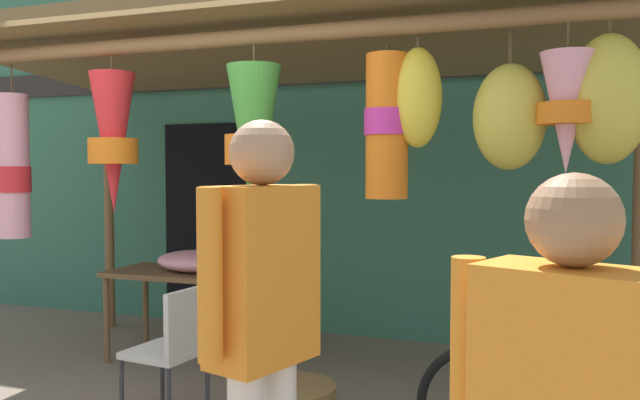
{
  "coord_description": "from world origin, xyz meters",
  "views": [
    {
      "loc": [
        2.07,
        -3.46,
        1.55
      ],
      "look_at": [
        0.61,
        0.63,
        1.34
      ],
      "focal_mm": 36.23,
      "sensor_mm": 36.0,
      "label": 1
    }
  ],
  "objects_px": {
    "folding_chair": "(175,343)",
    "display_table": "(195,281)",
    "vendor_in_orange": "(263,315)",
    "flower_heap_on_table": "(199,261)"
  },
  "relations": [
    {
      "from": "folding_chair",
      "to": "display_table",
      "type": "bearing_deg",
      "value": 115.16
    },
    {
      "from": "display_table",
      "to": "flower_heap_on_table",
      "type": "relative_size",
      "value": 2.05
    },
    {
      "from": "display_table",
      "to": "flower_heap_on_table",
      "type": "distance_m",
      "value": 0.17
    },
    {
      "from": "vendor_in_orange",
      "to": "display_table",
      "type": "bearing_deg",
      "value": 125.26
    },
    {
      "from": "flower_heap_on_table",
      "to": "vendor_in_orange",
      "type": "relative_size",
      "value": 0.4
    },
    {
      "from": "display_table",
      "to": "vendor_in_orange",
      "type": "relative_size",
      "value": 0.82
    },
    {
      "from": "display_table",
      "to": "vendor_in_orange",
      "type": "height_order",
      "value": "vendor_in_orange"
    },
    {
      "from": "folding_chair",
      "to": "vendor_in_orange",
      "type": "height_order",
      "value": "vendor_in_orange"
    },
    {
      "from": "folding_chair",
      "to": "vendor_in_orange",
      "type": "bearing_deg",
      "value": -46.86
    },
    {
      "from": "flower_heap_on_table",
      "to": "display_table",
      "type": "bearing_deg",
      "value": 160.01
    }
  ]
}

